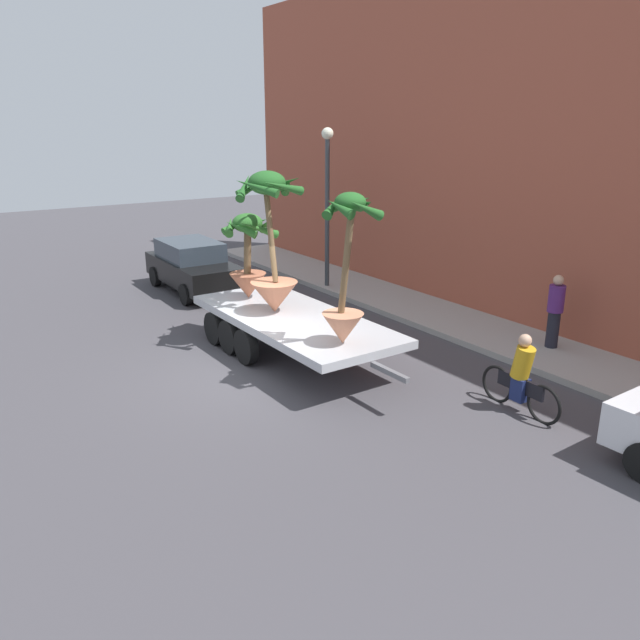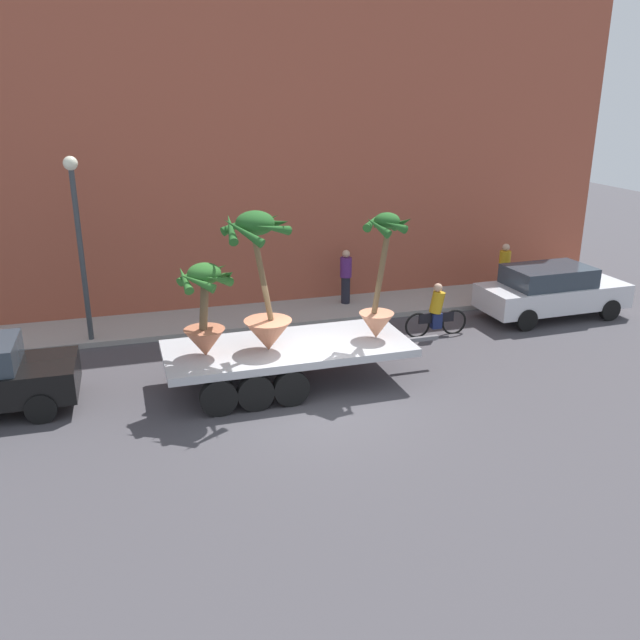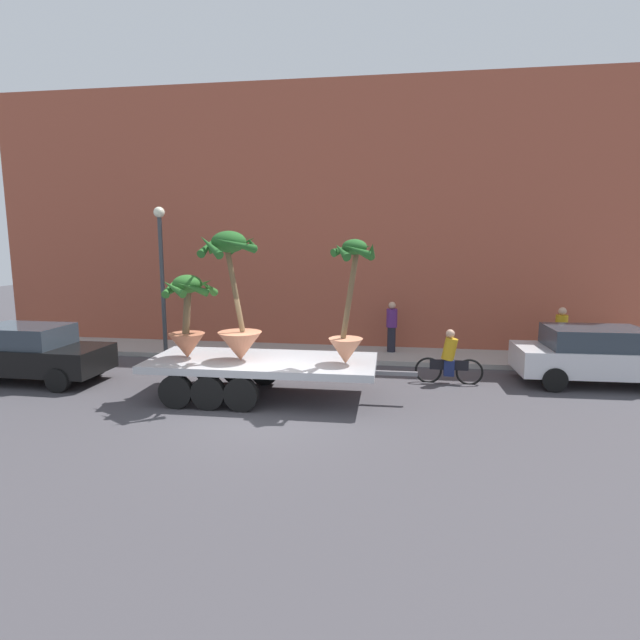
{
  "view_description": "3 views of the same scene",
  "coord_description": "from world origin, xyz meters",
  "px_view_note": "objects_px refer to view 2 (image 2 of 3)",
  "views": [
    {
      "loc": [
        11.16,
        -5.72,
        5.16
      ],
      "look_at": [
        0.84,
        1.22,
        1.2
      ],
      "focal_mm": 35.21,
      "sensor_mm": 36.0,
      "label": 1
    },
    {
      "loc": [
        -3.7,
        -12.57,
        6.52
      ],
      "look_at": [
        0.5,
        1.52,
        1.42
      ],
      "focal_mm": 37.33,
      "sensor_mm": 36.0,
      "label": 2
    },
    {
      "loc": [
        2.96,
        -10.73,
        3.94
      ],
      "look_at": [
        1.1,
        1.43,
        1.98
      ],
      "focal_mm": 28.63,
      "sensor_mm": 36.0,
      "label": 3
    }
  ],
  "objects_px": {
    "potted_palm_middle": "(205,311)",
    "cyclist": "(437,313)",
    "parked_car": "(551,291)",
    "pedestrian_near_gate": "(504,268)",
    "potted_palm_front": "(263,290)",
    "street_lamp": "(78,226)",
    "flatbed_trailer": "(277,355)",
    "pedestrian_far_left": "(346,276)",
    "potted_palm_rear": "(380,286)"
  },
  "relations": [
    {
      "from": "potted_palm_middle",
      "to": "cyclist",
      "type": "relative_size",
      "value": 1.14
    },
    {
      "from": "cyclist",
      "to": "potted_palm_middle",
      "type": "bearing_deg",
      "value": -162.21
    },
    {
      "from": "parked_car",
      "to": "pedestrian_near_gate",
      "type": "xyz_separation_m",
      "value": [
        -0.42,
        1.99,
        0.22
      ]
    },
    {
      "from": "potted_palm_front",
      "to": "street_lamp",
      "type": "xyz_separation_m",
      "value": [
        -3.9,
        4.2,
        0.83
      ]
    },
    {
      "from": "cyclist",
      "to": "pedestrian_near_gate",
      "type": "height_order",
      "value": "pedestrian_near_gate"
    },
    {
      "from": "pedestrian_near_gate",
      "to": "potted_palm_middle",
      "type": "bearing_deg",
      "value": -155.71
    },
    {
      "from": "flatbed_trailer",
      "to": "potted_palm_middle",
      "type": "xyz_separation_m",
      "value": [
        -1.61,
        -0.13,
        1.25
      ]
    },
    {
      "from": "flatbed_trailer",
      "to": "street_lamp",
      "type": "bearing_deg",
      "value": 136.54
    },
    {
      "from": "pedestrian_far_left",
      "to": "pedestrian_near_gate",
      "type": "bearing_deg",
      "value": -6.89
    },
    {
      "from": "cyclist",
      "to": "parked_car",
      "type": "relative_size",
      "value": 0.41
    },
    {
      "from": "potted_palm_rear",
      "to": "cyclist",
      "type": "height_order",
      "value": "potted_palm_rear"
    },
    {
      "from": "flatbed_trailer",
      "to": "pedestrian_near_gate",
      "type": "relative_size",
      "value": 3.89
    },
    {
      "from": "pedestrian_far_left",
      "to": "potted_palm_middle",
      "type": "bearing_deg",
      "value": -133.65
    },
    {
      "from": "potted_palm_rear",
      "to": "cyclist",
      "type": "xyz_separation_m",
      "value": [
        2.57,
        2.14,
        -1.57
      ]
    },
    {
      "from": "cyclist",
      "to": "pedestrian_near_gate",
      "type": "relative_size",
      "value": 1.08
    },
    {
      "from": "pedestrian_far_left",
      "to": "potted_palm_rear",
      "type": "bearing_deg",
      "value": -100.27
    },
    {
      "from": "flatbed_trailer",
      "to": "pedestrian_far_left",
      "type": "relative_size",
      "value": 3.89
    },
    {
      "from": "potted_palm_rear",
      "to": "flatbed_trailer",
      "type": "bearing_deg",
      "value": 176.55
    },
    {
      "from": "potted_palm_middle",
      "to": "potted_palm_front",
      "type": "bearing_deg",
      "value": -2.51
    },
    {
      "from": "potted_palm_middle",
      "to": "street_lamp",
      "type": "relative_size",
      "value": 0.43
    },
    {
      "from": "potted_palm_front",
      "to": "parked_car",
      "type": "height_order",
      "value": "potted_palm_front"
    },
    {
      "from": "potted_palm_front",
      "to": "parked_car",
      "type": "distance_m",
      "value": 9.84
    },
    {
      "from": "parked_car",
      "to": "flatbed_trailer",
      "type": "bearing_deg",
      "value": -164.63
    },
    {
      "from": "street_lamp",
      "to": "cyclist",
      "type": "bearing_deg",
      "value": -12.37
    },
    {
      "from": "pedestrian_near_gate",
      "to": "street_lamp",
      "type": "height_order",
      "value": "street_lamp"
    },
    {
      "from": "cyclist",
      "to": "parked_car",
      "type": "height_order",
      "value": "parked_car"
    },
    {
      "from": "pedestrian_far_left",
      "to": "potted_palm_front",
      "type": "bearing_deg",
      "value": -125.13
    },
    {
      "from": "potted_palm_front",
      "to": "parked_car",
      "type": "relative_size",
      "value": 0.7
    },
    {
      "from": "cyclist",
      "to": "potted_palm_front",
      "type": "bearing_deg",
      "value": -157.82
    },
    {
      "from": "flatbed_trailer",
      "to": "pedestrian_far_left",
      "type": "bearing_deg",
      "value": 56.45
    },
    {
      "from": "potted_palm_rear",
      "to": "pedestrian_near_gate",
      "type": "relative_size",
      "value": 1.73
    },
    {
      "from": "flatbed_trailer",
      "to": "potted_palm_middle",
      "type": "distance_m",
      "value": 2.04
    },
    {
      "from": "pedestrian_near_gate",
      "to": "pedestrian_far_left",
      "type": "xyz_separation_m",
      "value": [
        -5.2,
        0.63,
        0.0
      ]
    },
    {
      "from": "flatbed_trailer",
      "to": "pedestrian_near_gate",
      "type": "xyz_separation_m",
      "value": [
        8.59,
        4.47,
        0.28
      ]
    },
    {
      "from": "flatbed_trailer",
      "to": "cyclist",
      "type": "distance_m",
      "value": 5.38
    },
    {
      "from": "street_lamp",
      "to": "pedestrian_far_left",
      "type": "bearing_deg",
      "value": 8.1
    },
    {
      "from": "street_lamp",
      "to": "potted_palm_middle",
      "type": "bearing_deg",
      "value": -57.59
    },
    {
      "from": "cyclist",
      "to": "potted_palm_rear",
      "type": "bearing_deg",
      "value": -140.22
    },
    {
      "from": "flatbed_trailer",
      "to": "potted_palm_rear",
      "type": "xyz_separation_m",
      "value": [
        2.43,
        -0.15,
        1.48
      ]
    },
    {
      "from": "parked_car",
      "to": "pedestrian_far_left",
      "type": "height_order",
      "value": "pedestrian_far_left"
    },
    {
      "from": "flatbed_trailer",
      "to": "pedestrian_far_left",
      "type": "distance_m",
      "value": 6.12
    },
    {
      "from": "potted_palm_rear",
      "to": "potted_palm_front",
      "type": "bearing_deg",
      "value": -179.21
    },
    {
      "from": "pedestrian_far_left",
      "to": "street_lamp",
      "type": "bearing_deg",
      "value": -171.9
    },
    {
      "from": "parked_car",
      "to": "street_lamp",
      "type": "height_order",
      "value": "street_lamp"
    },
    {
      "from": "potted_palm_rear",
      "to": "parked_car",
      "type": "height_order",
      "value": "potted_palm_rear"
    },
    {
      "from": "potted_palm_rear",
      "to": "pedestrian_near_gate",
      "type": "distance_m",
      "value": 7.79
    },
    {
      "from": "potted_palm_front",
      "to": "pedestrian_near_gate",
      "type": "height_order",
      "value": "potted_palm_front"
    },
    {
      "from": "potted_palm_middle",
      "to": "street_lamp",
      "type": "distance_m",
      "value": 5.06
    },
    {
      "from": "pedestrian_far_left",
      "to": "street_lamp",
      "type": "relative_size",
      "value": 0.35
    },
    {
      "from": "flatbed_trailer",
      "to": "parked_car",
      "type": "relative_size",
      "value": 1.48
    }
  ]
}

